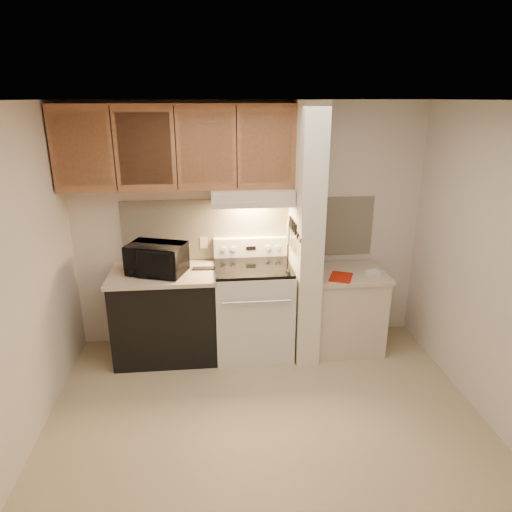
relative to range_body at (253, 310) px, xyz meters
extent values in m
plane|color=tan|center=(0.00, -1.16, -0.46)|extent=(3.60, 3.60, 0.00)
plane|color=white|center=(0.00, -1.16, 2.04)|extent=(3.60, 3.60, 0.00)
cube|color=beige|center=(0.00, 0.34, 0.79)|extent=(3.60, 2.50, 0.02)
cube|color=beige|center=(-1.80, -1.16, 0.79)|extent=(0.02, 3.00, 2.50)
cube|color=beige|center=(1.80, -1.16, 0.79)|extent=(0.02, 3.00, 2.50)
cube|color=beige|center=(0.00, 0.33, 0.78)|extent=(2.60, 0.02, 0.63)
cube|color=silver|center=(0.00, 0.00, 0.00)|extent=(0.76, 0.65, 0.92)
cube|color=black|center=(0.00, -0.32, 0.04)|extent=(0.50, 0.01, 0.30)
cylinder|color=silver|center=(0.00, -0.35, 0.26)|extent=(0.65, 0.02, 0.02)
cube|color=black|center=(0.00, 0.00, 0.48)|extent=(0.74, 0.64, 0.03)
cube|color=silver|center=(0.00, 0.28, 0.59)|extent=(0.76, 0.08, 0.20)
cube|color=black|center=(0.00, 0.24, 0.59)|extent=(0.10, 0.01, 0.04)
cylinder|color=silver|center=(-0.28, 0.24, 0.59)|extent=(0.05, 0.02, 0.05)
cylinder|color=silver|center=(-0.18, 0.24, 0.59)|extent=(0.05, 0.02, 0.05)
cylinder|color=silver|center=(0.18, 0.24, 0.59)|extent=(0.05, 0.02, 0.05)
cylinder|color=silver|center=(0.28, 0.24, 0.59)|extent=(0.05, 0.02, 0.05)
cube|color=black|center=(-0.88, 0.01, -0.03)|extent=(1.00, 0.63, 0.87)
cube|color=beige|center=(-0.88, 0.01, 0.43)|extent=(1.04, 0.67, 0.04)
cube|color=black|center=(-0.48, 0.05, 0.46)|extent=(0.24, 0.08, 0.02)
cylinder|color=#2B696C|center=(-1.23, 0.23, 0.50)|extent=(0.10, 0.10, 0.10)
cube|color=beige|center=(-0.48, 0.32, 0.64)|extent=(0.08, 0.01, 0.12)
imported|color=black|center=(-0.93, -0.01, 0.60)|extent=(0.62, 0.51, 0.29)
cube|color=silver|center=(0.51, -0.01, 0.79)|extent=(0.22, 0.70, 2.50)
cube|color=#985F3C|center=(0.39, -0.01, 0.84)|extent=(0.01, 0.70, 0.04)
cube|color=black|center=(0.39, -0.06, 0.86)|extent=(0.02, 0.42, 0.04)
cube|color=silver|center=(0.38, -0.22, 0.76)|extent=(0.01, 0.03, 0.16)
cylinder|color=black|center=(0.38, -0.22, 0.91)|extent=(0.02, 0.02, 0.10)
cube|color=silver|center=(0.38, -0.14, 0.75)|extent=(0.01, 0.04, 0.18)
cylinder|color=black|center=(0.38, -0.13, 0.91)|extent=(0.02, 0.02, 0.10)
cube|color=silver|center=(0.38, -0.05, 0.74)|extent=(0.01, 0.04, 0.20)
cylinder|color=black|center=(0.38, -0.04, 0.91)|extent=(0.02, 0.02, 0.10)
cube|color=silver|center=(0.38, 0.04, 0.76)|extent=(0.01, 0.04, 0.16)
cylinder|color=black|center=(0.38, 0.02, 0.91)|extent=(0.02, 0.02, 0.10)
cube|color=silver|center=(0.38, 0.10, 0.75)|extent=(0.01, 0.04, 0.18)
cylinder|color=black|center=(0.38, 0.09, 0.91)|extent=(0.02, 0.02, 0.10)
cube|color=slate|center=(0.38, 0.17, 0.77)|extent=(0.03, 0.10, 0.23)
cube|color=beige|center=(0.97, -0.01, -0.06)|extent=(0.70, 0.60, 0.81)
cube|color=beige|center=(0.97, -0.01, 0.37)|extent=(0.74, 0.64, 0.04)
cube|color=#B91B08|center=(0.85, -0.16, 0.39)|extent=(0.30, 0.34, 0.01)
cube|color=white|center=(1.19, -0.10, 0.41)|extent=(0.15, 0.11, 0.04)
cube|color=beige|center=(0.00, 0.12, 1.17)|extent=(0.78, 0.44, 0.15)
cube|color=beige|center=(0.00, -0.08, 1.12)|extent=(0.78, 0.04, 0.06)
cube|color=#985F3C|center=(-0.69, 0.17, 1.62)|extent=(2.18, 0.33, 0.77)
cube|color=#985F3C|center=(-1.51, 0.01, 1.62)|extent=(0.46, 0.01, 0.63)
cube|color=black|center=(-1.23, 0.01, 1.62)|extent=(0.01, 0.01, 0.73)
cube|color=#985F3C|center=(-0.96, 0.01, 1.62)|extent=(0.46, 0.01, 0.63)
cube|color=black|center=(-0.69, 0.01, 1.62)|extent=(0.01, 0.01, 0.73)
cube|color=#985F3C|center=(-0.42, 0.01, 1.62)|extent=(0.46, 0.01, 0.63)
cube|color=black|center=(-0.14, 0.01, 1.62)|extent=(0.01, 0.01, 0.73)
cube|color=#985F3C|center=(0.13, 0.01, 1.62)|extent=(0.46, 0.01, 0.63)
camera|label=1|loc=(-0.39, -4.20, 2.06)|focal=32.00mm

